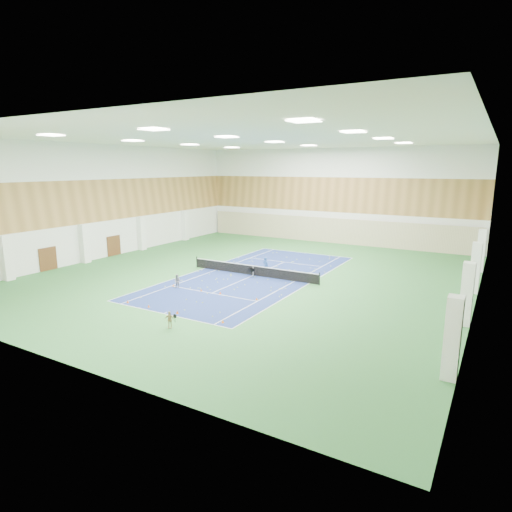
# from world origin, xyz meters

# --- Properties ---
(ground) EXTENTS (40.00, 40.00, 0.00)m
(ground) POSITION_xyz_m (0.00, 0.00, 0.00)
(ground) COLOR #2D6A33
(ground) RESTS_ON ground
(room_shell) EXTENTS (36.00, 40.00, 12.00)m
(room_shell) POSITION_xyz_m (0.00, 0.00, 6.00)
(room_shell) COLOR white
(room_shell) RESTS_ON ground
(wood_cladding) EXTENTS (36.00, 40.00, 8.00)m
(wood_cladding) POSITION_xyz_m (0.00, 0.00, 8.00)
(wood_cladding) COLOR #A5773D
(wood_cladding) RESTS_ON room_shell
(ceiling_light_grid) EXTENTS (21.40, 25.40, 0.06)m
(ceiling_light_grid) POSITION_xyz_m (0.00, 0.00, 11.92)
(ceiling_light_grid) COLOR white
(ceiling_light_grid) RESTS_ON room_shell
(court_surface) EXTENTS (10.97, 23.77, 0.01)m
(court_surface) POSITION_xyz_m (0.00, 0.00, 0.01)
(court_surface) COLOR navy
(court_surface) RESTS_ON ground
(tennis_balls_scatter) EXTENTS (10.57, 22.77, 0.07)m
(tennis_balls_scatter) POSITION_xyz_m (0.00, 0.00, 0.05)
(tennis_balls_scatter) COLOR #DEF429
(tennis_balls_scatter) RESTS_ON ground
(tennis_net) EXTENTS (12.80, 0.10, 1.10)m
(tennis_net) POSITION_xyz_m (0.00, 0.00, 0.55)
(tennis_net) COLOR black
(tennis_net) RESTS_ON ground
(back_curtain) EXTENTS (35.40, 0.16, 3.20)m
(back_curtain) POSITION_xyz_m (0.00, 19.75, 1.60)
(back_curtain) COLOR #C6B793
(back_curtain) RESTS_ON ground
(door_left_a) EXTENTS (0.08, 1.80, 2.20)m
(door_left_a) POSITION_xyz_m (-17.92, -8.00, 1.10)
(door_left_a) COLOR #593319
(door_left_a) RESTS_ON ground
(door_left_b) EXTENTS (0.08, 1.80, 2.20)m
(door_left_b) POSITION_xyz_m (-17.92, 0.00, 1.10)
(door_left_b) COLOR #593319
(door_left_b) RESTS_ON ground
(coach) EXTENTS (0.62, 0.45, 1.57)m
(coach) POSITION_xyz_m (0.65, 1.14, 0.78)
(coach) COLOR #21499A
(coach) RESTS_ON ground
(child_court) EXTENTS (0.68, 0.60, 1.15)m
(child_court) POSITION_xyz_m (-3.24, -6.61, 0.58)
(child_court) COLOR gray
(child_court) RESTS_ON ground
(child_apron) EXTENTS (0.68, 0.47, 1.07)m
(child_apron) POSITION_xyz_m (2.09, -13.65, 0.54)
(child_apron) COLOR tan
(child_apron) RESTS_ON ground
(ball_cart) EXTENTS (0.58, 0.58, 0.80)m
(ball_cart) POSITION_xyz_m (0.13, -0.60, 0.40)
(ball_cart) COLOR black
(ball_cart) RESTS_ON ground
(cone_svc_a) EXTENTS (0.18, 0.18, 0.19)m
(cone_svc_a) POSITION_xyz_m (-3.89, -6.40, 0.10)
(cone_svc_a) COLOR orange
(cone_svc_a) RESTS_ON ground
(cone_svc_b) EXTENTS (0.19, 0.19, 0.20)m
(cone_svc_b) POSITION_xyz_m (-1.06, -6.34, 0.10)
(cone_svc_b) COLOR #E1610B
(cone_svc_b) RESTS_ON ground
(cone_svc_c) EXTENTS (0.19, 0.19, 0.21)m
(cone_svc_c) POSITION_xyz_m (0.71, -6.25, 0.10)
(cone_svc_c) COLOR #FB490D
(cone_svc_c) RESTS_ON ground
(cone_svc_d) EXTENTS (0.17, 0.17, 0.19)m
(cone_svc_d) POSITION_xyz_m (3.89, -6.12, 0.10)
(cone_svc_d) COLOR orange
(cone_svc_d) RESTS_ON ground
(cone_base_a) EXTENTS (0.18, 0.18, 0.20)m
(cone_base_a) POSITION_xyz_m (-3.86, -11.42, 0.10)
(cone_base_a) COLOR #E0520B
(cone_base_a) RESTS_ON ground
(cone_base_b) EXTENTS (0.18, 0.18, 0.19)m
(cone_base_b) POSITION_xyz_m (-1.83, -11.39, 0.10)
(cone_base_b) COLOR #EA5C0C
(cone_base_b) RESTS_ON ground
(cone_base_c) EXTENTS (0.20, 0.20, 0.22)m
(cone_base_c) POSITION_xyz_m (0.79, -11.42, 0.11)
(cone_base_c) COLOR #F7620D
(cone_base_c) RESTS_ON ground
(cone_base_d) EXTENTS (0.19, 0.19, 0.21)m
(cone_base_d) POSITION_xyz_m (4.41, -11.29, 0.11)
(cone_base_d) COLOR orange
(cone_base_d) RESTS_ON ground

